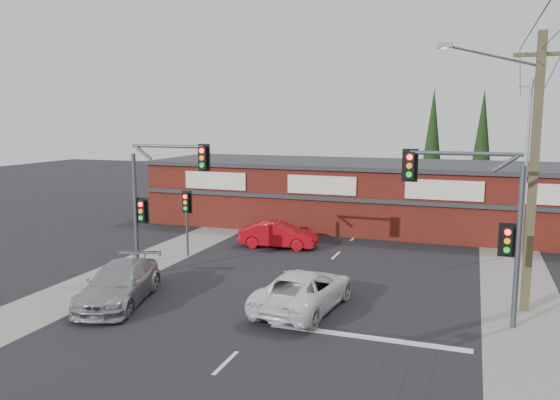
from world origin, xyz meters
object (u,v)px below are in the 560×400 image
(silver_suv, at_px, (119,284))
(utility_pole, at_px, (530,164))
(red_sedan, at_px, (278,235))
(shop_building, at_px, (352,193))
(white_suv, at_px, (304,290))

(silver_suv, bearing_deg, utility_pole, 1.92)
(red_sedan, height_order, shop_building, shop_building)
(red_sedan, xyz_separation_m, shop_building, (2.43, 7.65, 1.43))
(red_sedan, bearing_deg, white_suv, -159.94)
(white_suv, distance_m, red_sedan, 9.87)
(white_suv, bearing_deg, shop_building, -78.08)
(shop_building, height_order, utility_pole, utility_pole)
(utility_pole, bearing_deg, silver_suv, -163.43)
(silver_suv, height_order, red_sedan, silver_suv)
(silver_suv, distance_m, utility_pole, 15.77)
(white_suv, distance_m, silver_suv, 7.08)
(white_suv, relative_size, utility_pole, 0.53)
(shop_building, bearing_deg, red_sedan, -107.66)
(red_sedan, relative_size, utility_pole, 0.42)
(shop_building, distance_m, utility_pole, 17.15)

